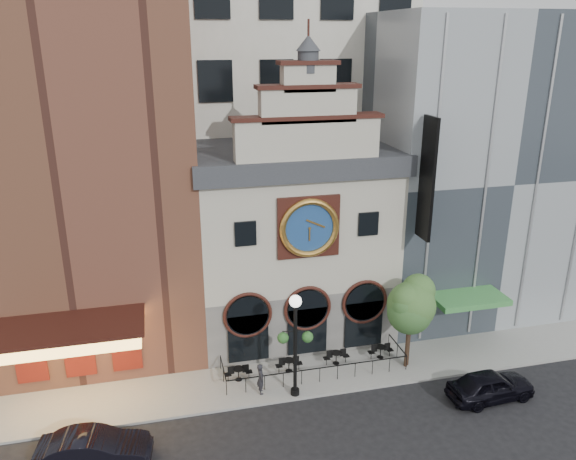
# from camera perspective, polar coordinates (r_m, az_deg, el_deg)

# --- Properties ---
(ground) EXTENTS (120.00, 120.00, 0.00)m
(ground) POSITION_cam_1_polar(r_m,az_deg,el_deg) (32.21, 3.86, -16.52)
(ground) COLOR black
(ground) RESTS_ON ground
(sidewalk) EXTENTS (44.00, 5.00, 0.15)m
(sidewalk) POSITION_cam_1_polar(r_m,az_deg,el_deg) (34.13, 2.58, -14.05)
(sidewalk) COLOR gray
(sidewalk) RESTS_ON ground
(clock_building) EXTENTS (12.60, 8.78, 18.65)m
(clock_building) POSITION_cam_1_polar(r_m,az_deg,el_deg) (35.79, 0.38, -0.54)
(clock_building) COLOR #605E5B
(clock_building) RESTS_ON ground
(theater_building) EXTENTS (14.00, 15.60, 25.00)m
(theater_building) POSITION_cam_1_polar(r_m,az_deg,el_deg) (35.69, -21.41, 7.93)
(theater_building) COLOR brown
(theater_building) RESTS_ON ground
(retail_building) EXTENTS (14.00, 14.40, 20.00)m
(retail_building) POSITION_cam_1_polar(r_m,az_deg,el_deg) (41.67, 17.36, 6.37)
(retail_building) COLOR gray
(retail_building) RESTS_ON ground
(office_tower) EXTENTS (20.00, 16.00, 40.00)m
(office_tower) POSITION_cam_1_polar(r_m,az_deg,el_deg) (45.61, -3.54, 20.71)
(office_tower) COLOR silver
(office_tower) RESTS_ON ground
(cafe_railing) EXTENTS (10.60, 2.60, 0.90)m
(cafe_railing) POSITION_cam_1_polar(r_m,az_deg,el_deg) (33.85, 2.60, -13.31)
(cafe_railing) COLOR black
(cafe_railing) RESTS_ON sidewalk
(bistro_0) EXTENTS (1.58, 0.68, 0.90)m
(bistro_0) POSITION_cam_1_polar(r_m,az_deg,el_deg) (33.02, -5.06, -14.26)
(bistro_0) COLOR black
(bistro_0) RESTS_ON sidewalk
(bistro_1) EXTENTS (1.58, 0.68, 0.90)m
(bistro_1) POSITION_cam_1_polar(r_m,az_deg,el_deg) (33.64, 0.09, -13.49)
(bistro_1) COLOR black
(bistro_1) RESTS_ON sidewalk
(bistro_2) EXTENTS (1.58, 0.68, 0.90)m
(bistro_2) POSITION_cam_1_polar(r_m,az_deg,el_deg) (34.44, 4.92, -12.71)
(bistro_2) COLOR black
(bistro_2) RESTS_ON sidewalk
(bistro_3) EXTENTS (1.58, 0.68, 0.90)m
(bistro_3) POSITION_cam_1_polar(r_m,az_deg,el_deg) (35.34, 9.39, -12.01)
(bistro_3) COLOR black
(bistro_3) RESTS_ON sidewalk
(car_right) EXTENTS (4.92, 2.22, 1.64)m
(car_right) POSITION_cam_1_polar(r_m,az_deg,el_deg) (33.39, 19.89, -14.63)
(car_right) COLOR black
(car_right) RESTS_ON ground
(car_left) EXTENTS (5.28, 2.37, 1.68)m
(car_left) POSITION_cam_1_polar(r_m,az_deg,el_deg) (28.96, -19.08, -20.32)
(car_left) COLOR black
(car_left) RESTS_ON ground
(pedestrian) EXTENTS (0.43, 0.66, 1.79)m
(pedestrian) POSITION_cam_1_polar(r_m,az_deg,el_deg) (31.70, -2.79, -14.84)
(pedestrian) COLOR black
(pedestrian) RESTS_ON sidewalk
(lamppost) EXTENTS (1.90, 0.82, 5.98)m
(lamppost) POSITION_cam_1_polar(r_m,az_deg,el_deg) (30.05, 0.75, -10.59)
(lamppost) COLOR black
(lamppost) RESTS_ON sidewalk
(tree_left) EXTENTS (2.69, 2.59, 5.19)m
(tree_left) POSITION_cam_1_polar(r_m,az_deg,el_deg) (33.23, 12.32, -7.77)
(tree_left) COLOR #382619
(tree_left) RESTS_ON sidewalk
(tree_right) EXTENTS (2.92, 2.81, 5.63)m
(tree_right) POSITION_cam_1_polar(r_m,az_deg,el_deg) (33.29, 12.49, -7.12)
(tree_right) COLOR #382619
(tree_right) RESTS_ON sidewalk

